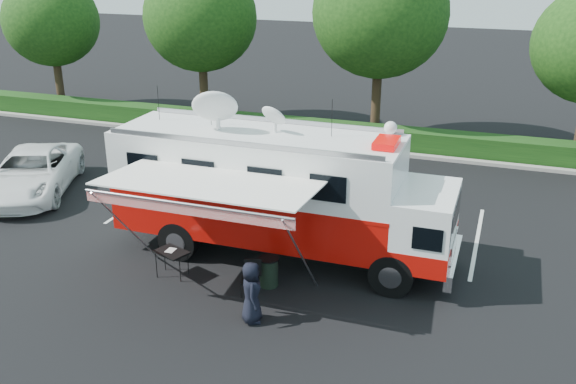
% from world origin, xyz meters
% --- Properties ---
extents(ground_plane, '(120.00, 120.00, 0.00)m').
position_xyz_m(ground_plane, '(0.00, 0.00, 0.00)').
color(ground_plane, black).
rests_on(ground_plane, ground).
extents(back_border, '(60.00, 6.14, 8.87)m').
position_xyz_m(back_border, '(1.14, 12.90, 5.00)').
color(back_border, '#9E998E').
rests_on(back_border, ground_plane).
extents(stall_lines, '(24.12, 5.50, 0.01)m').
position_xyz_m(stall_lines, '(-0.50, 3.00, 0.00)').
color(stall_lines, silver).
rests_on(stall_lines, ground_plane).
extents(command_truck, '(10.09, 2.78, 4.85)m').
position_xyz_m(command_truck, '(-0.09, -0.00, 2.07)').
color(command_truck, black).
rests_on(command_truck, ground_plane).
extents(awning, '(5.51, 2.83, 3.32)m').
position_xyz_m(awning, '(-0.99, -2.88, 3.12)').
color(awning, white).
rests_on(awning, ground_plane).
extents(white_suv, '(4.82, 6.50, 1.64)m').
position_xyz_m(white_suv, '(-10.70, 1.84, 0.00)').
color(white_suv, white).
rests_on(white_suv, ground_plane).
extents(person, '(0.80, 0.94, 1.62)m').
position_xyz_m(person, '(0.50, -3.63, 0.00)').
color(person, black).
rests_on(person, ground_plane).
extents(folding_table, '(1.08, 0.92, 0.78)m').
position_xyz_m(folding_table, '(-2.53, -2.21, 0.73)').
color(folding_table, black).
rests_on(folding_table, ground_plane).
extents(folding_chair, '(0.60, 0.64, 0.99)m').
position_xyz_m(folding_chair, '(-0.03, -2.38, 0.58)').
color(folding_chair, black).
rests_on(folding_chair, ground_plane).
extents(trash_bin, '(0.56, 0.56, 0.84)m').
position_xyz_m(trash_bin, '(0.25, -1.81, 0.42)').
color(trash_bin, black).
rests_on(trash_bin, ground_plane).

